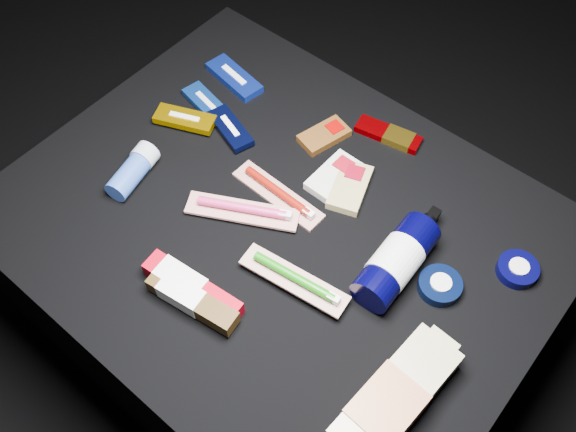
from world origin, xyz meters
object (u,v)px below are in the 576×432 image
Objects in this scene: bodywash_bottle at (394,399)px; deodorant_stick at (133,170)px; toothpaste_carton_red at (189,286)px; lotion_bottle at (396,261)px.

bodywash_bottle reaches higher than deodorant_stick.
toothpaste_carton_red is (-0.38, -0.06, -0.01)m from bodywash_bottle.
bodywash_bottle is 1.30× the size of toothpaste_carton_red.
deodorant_stick is (-0.50, -0.15, -0.01)m from lotion_bottle.
lotion_bottle is 1.85× the size of deodorant_stick.
lotion_bottle is 1.21× the size of toothpaste_carton_red.
deodorant_stick is at bearing -165.99° from lotion_bottle.
bodywash_bottle is at bearing -17.26° from deodorant_stick.
bodywash_bottle is 0.63m from deodorant_stick.
bodywash_bottle reaches higher than toothpaste_carton_red.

